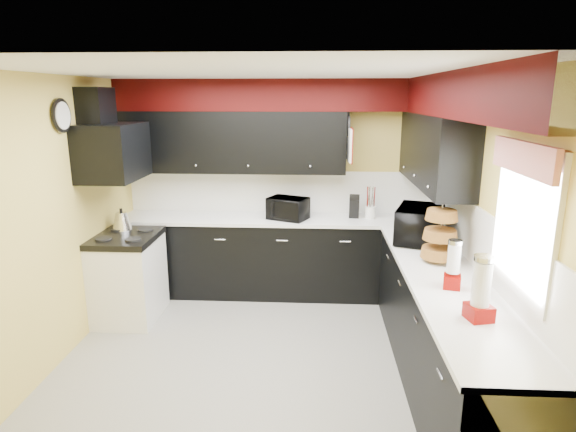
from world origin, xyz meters
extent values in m
plane|color=gray|center=(0.00, 0.00, 0.00)|extent=(3.60, 3.60, 0.00)
cube|color=#E0C666|center=(0.00, 1.80, 1.25)|extent=(3.60, 0.06, 2.50)
cube|color=#E0C666|center=(1.80, 0.00, 1.25)|extent=(0.06, 3.60, 2.50)
cube|color=#E0C666|center=(-1.80, 0.00, 1.25)|extent=(0.06, 3.60, 2.50)
cube|color=white|center=(0.00, 0.00, 2.50)|extent=(3.60, 3.60, 0.06)
cube|color=black|center=(0.00, 1.50, 0.45)|extent=(3.60, 0.60, 0.90)
cube|color=black|center=(1.50, -0.30, 0.45)|extent=(0.60, 3.00, 0.90)
cube|color=white|center=(0.00, 1.50, 0.92)|extent=(3.62, 0.64, 0.04)
cube|color=white|center=(1.50, -0.30, 0.92)|extent=(0.64, 3.02, 0.04)
cube|color=white|center=(0.00, 1.79, 1.19)|extent=(3.60, 0.02, 0.50)
cube|color=white|center=(1.79, 0.00, 1.19)|extent=(0.02, 3.60, 0.50)
cube|color=black|center=(-0.50, 1.62, 1.80)|extent=(2.60, 0.35, 0.70)
cube|color=black|center=(1.62, 0.90, 1.80)|extent=(0.35, 1.80, 0.70)
cube|color=black|center=(0.00, 1.62, 2.33)|extent=(3.60, 0.36, 0.35)
cube|color=black|center=(1.62, -0.18, 2.33)|extent=(0.36, 3.24, 0.35)
cube|color=white|center=(-1.50, 0.75, 0.43)|extent=(0.60, 0.75, 0.86)
cube|color=black|center=(-1.50, 0.75, 0.89)|extent=(0.62, 0.77, 0.06)
cube|color=black|center=(-1.55, 0.75, 1.78)|extent=(0.50, 0.78, 0.55)
cube|color=black|center=(-1.68, 0.75, 2.20)|extent=(0.24, 0.40, 0.40)
cube|color=red|center=(1.73, -0.90, 1.95)|extent=(0.04, 0.88, 0.20)
cube|color=white|center=(0.83, 1.30, 1.80)|extent=(0.03, 0.26, 0.35)
imported|color=black|center=(0.15, 1.43, 1.06)|extent=(0.54, 0.50, 0.25)
imported|color=black|center=(1.48, 0.64, 1.11)|extent=(0.58, 0.71, 0.34)
cylinder|color=white|center=(1.10, 1.53, 1.01)|extent=(0.15, 0.15, 0.14)
cube|color=black|center=(0.91, 1.54, 1.07)|extent=(0.13, 0.17, 0.25)
camera|label=1|loc=(0.45, -3.92, 2.32)|focal=30.00mm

